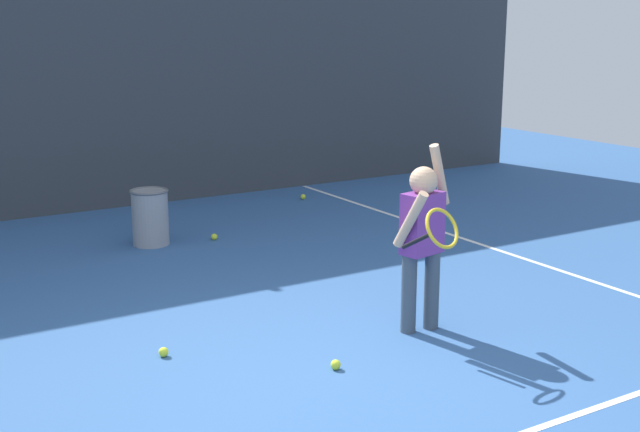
% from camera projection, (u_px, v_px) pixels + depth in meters
% --- Properties ---
extents(ground_plane, '(20.00, 20.00, 0.00)m').
position_uv_depth(ground_plane, '(304.00, 390.00, 5.05)').
color(ground_plane, '#335B93').
extents(court_line_sideline, '(0.05, 9.00, 0.00)m').
position_uv_depth(court_line_sideline, '(554.00, 269.00, 7.51)').
color(court_line_sideline, white).
rests_on(court_line_sideline, ground).
extents(back_fence_windscreen, '(13.63, 0.08, 3.90)m').
position_uv_depth(back_fence_windscreen, '(51.00, 43.00, 9.23)').
color(back_fence_windscreen, '#383D42').
rests_on(back_fence_windscreen, ground).
extents(fence_post_1, '(0.09, 0.09, 4.05)m').
position_uv_depth(fence_post_1, '(49.00, 36.00, 9.26)').
color(fence_post_1, slate).
rests_on(fence_post_1, ground).
extents(fence_post_2, '(0.09, 0.09, 4.05)m').
position_uv_depth(fence_post_2, '(494.00, 32.00, 12.63)').
color(fence_post_2, slate).
rests_on(fence_post_2, ground).
extents(tennis_player, '(0.64, 0.66, 1.35)m').
position_uv_depth(tennis_player, '(423.00, 234.00, 5.84)').
color(tennis_player, '#3F4C59').
rests_on(tennis_player, ground).
extents(ball_hopper, '(0.38, 0.38, 0.56)m').
position_uv_depth(ball_hopper, '(150.00, 217.00, 8.25)').
color(ball_hopper, gray).
rests_on(ball_hopper, ground).
extents(tennis_ball_0, '(0.07, 0.07, 0.07)m').
position_uv_depth(tennis_ball_0, '(303.00, 197.00, 10.41)').
color(tennis_ball_0, '#CCE033').
rests_on(tennis_ball_0, ground).
extents(tennis_ball_1, '(0.07, 0.07, 0.07)m').
position_uv_depth(tennis_ball_1, '(336.00, 365.00, 5.34)').
color(tennis_ball_1, '#CCE033').
rests_on(tennis_ball_1, ground).
extents(tennis_ball_2, '(0.07, 0.07, 0.07)m').
position_uv_depth(tennis_ball_2, '(214.00, 237.00, 8.49)').
color(tennis_ball_2, '#CCE033').
rests_on(tennis_ball_2, ground).
extents(tennis_ball_6, '(0.07, 0.07, 0.07)m').
position_uv_depth(tennis_ball_6, '(164.00, 352.00, 5.54)').
color(tennis_ball_6, '#CCE033').
rests_on(tennis_ball_6, ground).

